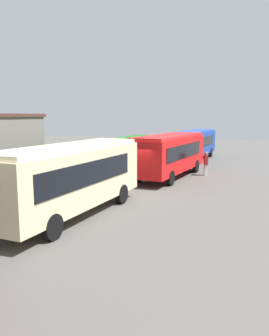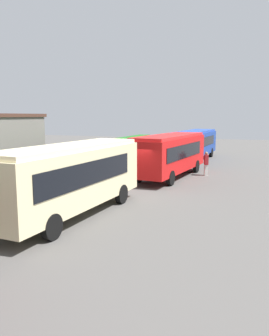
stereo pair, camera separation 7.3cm
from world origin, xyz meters
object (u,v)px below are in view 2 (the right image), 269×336
object	(u,v)px
bus_blue	(194,143)
person_right	(206,163)
bus_cream	(72,175)
person_center	(4,194)
person_far	(179,148)
traffic_cone	(15,185)
bus_red	(170,153)

from	to	relation	value
bus_blue	person_right	size ratio (longest dim) A/B	5.77
bus_cream	bus_blue	bearing A→B (deg)	-0.24
bus_blue	person_center	xyz separation A→B (m)	(-22.66, 4.68, -0.89)
person_right	person_far	distance (m)	13.00
bus_cream	person_right	bearing A→B (deg)	-13.98
person_center	traffic_cone	distance (m)	5.12
person_center	traffic_cone	size ratio (longest dim) A/B	2.76
person_center	traffic_cone	xyz separation A→B (m)	(4.18, 2.90, -0.57)
bus_cream	person_far	bearing A→B (deg)	5.41
bus_cream	traffic_cone	size ratio (longest dim) A/B	16.05
bus_cream	person_right	world-z (taller)	bus_cream
bus_red	traffic_cone	size ratio (longest dim) A/B	16.28
bus_blue	person_far	xyz separation A→B (m)	(2.87, 2.29, -0.80)
person_center	person_far	world-z (taller)	person_far
person_right	bus_red	bearing A→B (deg)	-166.08
person_right	traffic_cone	bearing A→B (deg)	-157.89
bus_cream	person_far	distance (m)	24.97
person_right	person_far	xyz separation A→B (m)	(12.01, 4.97, -0.01)
person_right	person_far	world-z (taller)	person_right
bus_cream	bus_blue	world-z (taller)	bus_cream
bus_blue	person_center	distance (m)	23.16
bus_blue	person_right	xyz separation A→B (m)	(-9.14, -2.68, -0.79)
person_center	person_far	size ratio (longest dim) A/B	0.91
person_far	traffic_cone	bearing A→B (deg)	140.99
bus_red	person_far	xyz separation A→B (m)	(13.65, 2.54, -0.86)
bus_red	person_far	size ratio (longest dim) A/B	5.37
person_right	person_center	bearing A→B (deg)	-138.76
bus_blue	person_far	size ratio (longest dim) A/B	5.82
person_center	person_right	bearing A→B (deg)	-100.57
person_right	bus_blue	bearing A→B (deg)	86.13
bus_cream	person_right	size ratio (longest dim) A/B	5.24
bus_red	bus_blue	xyz separation A→B (m)	(10.78, 0.25, -0.06)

